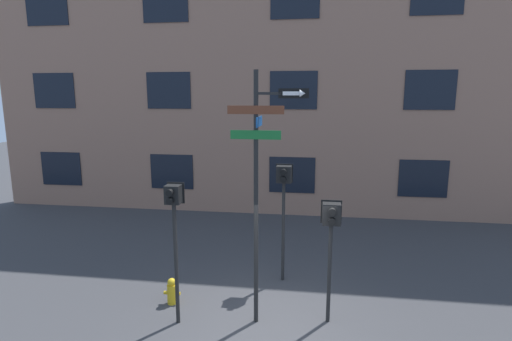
# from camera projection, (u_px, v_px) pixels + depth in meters

# --- Properties ---
(ground_plane) EXTENTS (60.00, 60.00, 0.00)m
(ground_plane) POSITION_uv_depth(u_px,v_px,m) (269.00, 333.00, 7.82)
(ground_plane) COLOR #38383A
(building_facade) EXTENTS (24.00, 0.63, 12.75)m
(building_facade) POSITION_uv_depth(u_px,v_px,m) (295.00, 46.00, 14.70)
(building_facade) COLOR #936B56
(building_facade) RESTS_ON ground_plane
(street_sign_pole) EXTENTS (1.51, 0.73, 5.06)m
(street_sign_pole) POSITION_uv_depth(u_px,v_px,m) (260.00, 179.00, 7.67)
(street_sign_pole) COLOR black
(street_sign_pole) RESTS_ON ground_plane
(pedestrian_signal_left) EXTENTS (0.35, 0.40, 2.92)m
(pedestrian_signal_left) POSITION_uv_depth(u_px,v_px,m) (174.00, 217.00, 7.78)
(pedestrian_signal_left) COLOR black
(pedestrian_signal_left) RESTS_ON ground_plane
(pedestrian_signal_right) EXTENTS (0.41, 0.40, 2.55)m
(pedestrian_signal_right) POSITION_uv_depth(u_px,v_px,m) (331.00, 227.00, 7.86)
(pedestrian_signal_right) COLOR black
(pedestrian_signal_right) RESTS_ON ground_plane
(pedestrian_signal_across) EXTENTS (0.42, 0.40, 2.96)m
(pedestrian_signal_across) POSITION_uv_depth(u_px,v_px,m) (284.00, 189.00, 9.66)
(pedestrian_signal_across) COLOR black
(pedestrian_signal_across) RESTS_ON ground_plane
(fire_hydrant) EXTENTS (0.37, 0.21, 0.60)m
(fire_hydrant) POSITION_uv_depth(u_px,v_px,m) (172.00, 291.00, 8.90)
(fire_hydrant) COLOR gold
(fire_hydrant) RESTS_ON ground_plane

